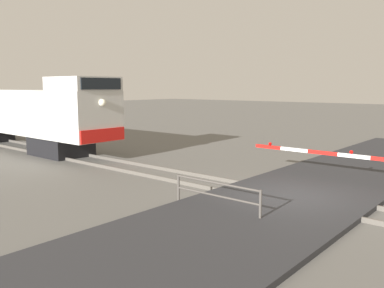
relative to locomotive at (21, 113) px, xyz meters
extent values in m
plane|color=#605E59|center=(0.00, -18.11, -2.16)|extent=(160.00, 160.00, 0.00)
cube|color=#59544C|center=(-0.72, -18.11, -2.08)|extent=(0.08, 80.00, 0.15)
cube|color=#59544C|center=(0.72, -18.11, -2.08)|extent=(0.08, 80.00, 0.15)
cube|color=#2D2D30|center=(0.00, -18.11, -2.08)|extent=(36.00, 5.01, 0.16)
cube|color=black|center=(0.00, -4.31, -1.63)|extent=(2.31, 3.20, 1.05)
cube|color=silver|center=(0.00, 0.29, 0.14)|extent=(2.72, 16.73, 2.50)
cube|color=silver|center=(0.00, -6.58, 1.73)|extent=(2.67, 2.98, 0.68)
cube|color=black|center=(0.00, -8.10, 1.73)|extent=(2.31, 0.06, 0.55)
cube|color=red|center=(0.00, -8.11, -0.76)|extent=(2.58, 0.08, 0.64)
sphere|color=#F2EACC|center=(0.00, -8.12, 0.83)|extent=(0.36, 0.36, 0.36)
cube|color=white|center=(3.21, -19.02, -0.99)|extent=(0.10, 1.21, 0.14)
cube|color=red|center=(3.21, -17.81, -0.99)|extent=(0.10, 1.21, 0.14)
cube|color=white|center=(3.21, -16.60, -0.99)|extent=(0.10, 1.21, 0.14)
cube|color=red|center=(3.21, -15.39, -0.99)|extent=(0.10, 1.21, 0.14)
sphere|color=red|center=(3.21, -18.91, -0.85)|extent=(0.14, 0.14, 0.14)
sphere|color=red|center=(3.21, -15.47, -0.85)|extent=(0.14, 0.14, 0.14)
cylinder|color=#4C4742|center=(-2.67, -18.52, -1.68)|extent=(0.08, 0.08, 0.95)
cylinder|color=#4C4742|center=(-2.67, -15.48, -1.68)|extent=(0.08, 0.08, 0.95)
cylinder|color=#4C4742|center=(-2.67, -17.00, -1.25)|extent=(0.06, 3.04, 0.06)
cylinder|color=#4C4742|center=(-2.67, -17.00, -1.64)|extent=(0.06, 3.04, 0.06)
camera|label=1|loc=(-12.07, -24.04, 1.59)|focal=37.81mm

